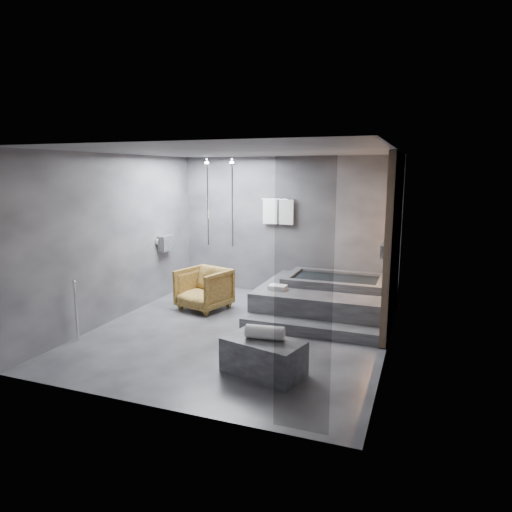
% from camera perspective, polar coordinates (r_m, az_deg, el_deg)
% --- Properties ---
extents(room, '(5.00, 5.04, 2.82)m').
position_cam_1_polar(room, '(7.04, 1.62, 4.19)').
color(room, '#2B2B2E').
rests_on(room, ground).
extents(tub_deck, '(2.20, 2.00, 0.50)m').
position_cam_1_polar(tub_deck, '(8.31, 8.59, -5.35)').
color(tub_deck, '#303033').
rests_on(tub_deck, ground).
extents(tub_step, '(2.20, 0.36, 0.18)m').
position_cam_1_polar(tub_step, '(7.26, 6.58, -9.01)').
color(tub_step, '#303033').
rests_on(tub_step, ground).
extents(concrete_bench, '(1.10, 0.78, 0.45)m').
position_cam_1_polar(concrete_bench, '(5.85, 0.93, -12.49)').
color(concrete_bench, '#303032').
rests_on(concrete_bench, ground).
extents(driftwood_chair, '(1.00, 1.02, 0.76)m').
position_cam_1_polar(driftwood_chair, '(8.46, -6.53, -4.10)').
color(driftwood_chair, '#4B3412').
rests_on(driftwood_chair, ground).
extents(rolled_towel, '(0.50, 0.23, 0.18)m').
position_cam_1_polar(rolled_towel, '(5.77, 1.13, -9.52)').
color(rolled_towel, white).
rests_on(rolled_towel, concrete_bench).
extents(deck_towel, '(0.30, 0.22, 0.08)m').
position_cam_1_polar(deck_towel, '(7.88, 2.72, -3.95)').
color(deck_towel, silver).
rests_on(deck_towel, tub_deck).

